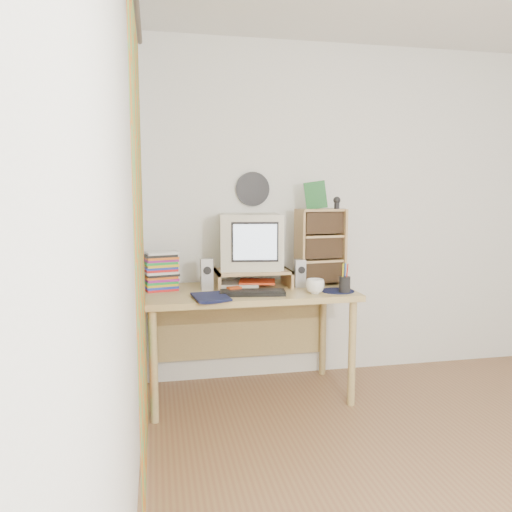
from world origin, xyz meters
name	(u,v)px	position (x,y,z in m)	size (l,w,h in m)	color
back_wall	(369,212)	(0.00, 1.75, 1.25)	(3.50, 3.50, 0.00)	white
left_wall	(125,235)	(-1.75, 0.00, 1.25)	(3.50, 3.50, 0.00)	white
curtain	(140,248)	(-1.71, 0.48, 1.15)	(2.20, 2.20, 0.00)	#C6671B
wall_disc	(253,189)	(-0.93, 1.73, 1.43)	(0.25, 0.25, 0.02)	black
desk	(247,307)	(-1.03, 1.44, 0.62)	(1.40, 0.70, 0.75)	tan
monitor_riser	(253,273)	(-0.98, 1.48, 0.84)	(0.52, 0.30, 0.12)	tan
crt_monitor	(251,242)	(-0.98, 1.53, 1.06)	(0.41, 0.41, 0.39)	beige
speaker_left	(207,274)	(-1.31, 1.44, 0.86)	(0.08, 0.08, 0.21)	#A7A7AC
speaker_right	(300,273)	(-0.66, 1.40, 0.85)	(0.07, 0.07, 0.19)	#A7A7AC
keyboard	(252,293)	(-1.03, 1.21, 0.76)	(0.42, 0.14, 0.03)	black
dvd_stack	(161,269)	(-1.61, 1.48, 0.90)	(0.21, 0.15, 0.29)	brown
cd_rack	(320,247)	(-0.49, 1.47, 1.02)	(0.32, 0.17, 0.54)	tan
mug	(315,286)	(-0.63, 1.17, 0.80)	(0.12, 0.12, 0.10)	white
diary	(194,296)	(-1.41, 1.11, 0.78)	(0.25, 0.19, 0.05)	#0F1437
mousepad	(337,291)	(-0.46, 1.21, 0.75)	(0.22, 0.22, 0.00)	#111037
pen_cup	(345,281)	(-0.43, 1.16, 0.82)	(0.07, 0.07, 0.15)	black
papers	(245,284)	(-1.03, 1.50, 0.77)	(0.28, 0.21, 0.04)	beige
red_box	(234,290)	(-1.14, 1.27, 0.77)	(0.09, 0.05, 0.04)	#AB3912
game_box	(316,195)	(-0.52, 1.49, 1.39)	(0.15, 0.03, 0.19)	#195A23
webcam	(337,203)	(-0.39, 1.43, 1.33)	(0.05, 0.05, 0.09)	black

